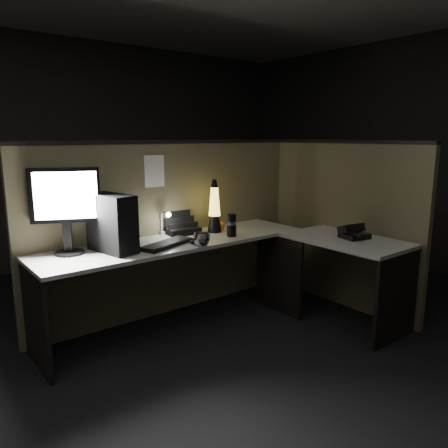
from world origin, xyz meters
TOP-DOWN VIEW (x-y plane):
  - floor at (0.00, 0.00)m, footprint 6.00×6.00m
  - room_shell at (0.00, 0.00)m, footprint 6.00×6.00m
  - partition_back at (0.00, 0.93)m, footprint 2.66×0.06m
  - partition_right at (1.33, 0.10)m, footprint 0.06×1.66m
  - desk at (0.18, 0.25)m, footprint 2.60×1.60m
  - pc_tower at (-0.70, 0.61)m, footprint 0.25×0.43m
  - monitor at (-0.98, 0.75)m, footprint 0.46×0.24m
  - keyboard at (-0.30, 0.51)m, footprint 0.51×0.32m
  - mouse at (-0.09, 0.43)m, footprint 0.11×0.09m
  - clip_lamp at (-0.13, 0.82)m, footprint 0.04×0.16m
  - organizer at (0.02, 0.83)m, footprint 0.30×0.28m
  - lava_lamp at (0.29, 0.68)m, footprint 0.12×0.12m
  - travel_mug at (0.30, 0.45)m, footprint 0.08×0.08m
  - steel_mug at (-0.09, 0.34)m, footprint 0.16×0.16m
  - figurine at (0.36, 0.67)m, footprint 0.06×0.06m
  - pinned_paper at (-0.18, 0.90)m, footprint 0.19×0.00m
  - desk_phone at (1.05, -0.22)m, footprint 0.24×0.24m

SIDE VIEW (x-z plane):
  - floor at x=0.00m, z-range 0.00..0.00m
  - desk at x=0.18m, z-range 0.22..0.95m
  - keyboard at x=-0.30m, z-range 0.73..0.75m
  - mouse at x=-0.09m, z-range 0.73..0.77m
  - partition_back at x=0.00m, z-range 0.00..1.50m
  - partition_right at x=1.33m, z-range 0.00..1.50m
  - desk_phone at x=1.05m, z-range 0.72..0.84m
  - organizer at x=0.02m, z-range 0.67..0.88m
  - steel_mug at x=-0.09m, z-range 0.73..0.83m
  - figurine at x=0.36m, z-range 0.75..0.82m
  - travel_mug at x=0.30m, z-range 0.73..0.92m
  - clip_lamp at x=-0.13m, z-range 0.75..0.96m
  - lava_lamp at x=0.29m, z-range 0.69..1.16m
  - pc_tower at x=-0.70m, z-range 0.73..1.15m
  - monitor at x=-0.98m, z-range 0.79..1.41m
  - pinned_paper at x=-0.18m, z-range 1.14..1.41m
  - room_shell at x=0.00m, z-range -1.38..4.62m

